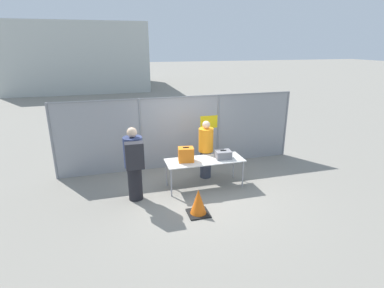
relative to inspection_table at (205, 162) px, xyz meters
name	(u,v)px	position (x,y,z in m)	size (l,w,h in m)	color
ground_plane	(196,189)	(-0.26, -0.12, -0.73)	(120.00, 120.00, 0.00)	gray
fence_section	(181,131)	(-0.26, 1.62, 0.44)	(7.46, 0.07, 2.23)	gray
inspection_table	(205,162)	(0.00, 0.00, 0.00)	(2.09, 0.75, 0.78)	silver
suitcase_orange	(186,155)	(-0.51, 0.03, 0.24)	(0.44, 0.36, 0.40)	orange
suitcase_grey	(223,155)	(0.51, -0.03, 0.16)	(0.43, 0.35, 0.24)	slate
traveler_hooded	(134,162)	(-1.87, -0.26, 0.30)	(0.46, 0.72, 1.87)	black
security_worker_near	(206,149)	(0.22, 0.59, 0.15)	(0.42, 0.42, 1.69)	#383D4C
utility_trailer	(208,134)	(1.25, 3.38, -0.31)	(3.68, 2.28, 0.71)	silver
distant_hangar	(80,56)	(-4.44, 22.18, 1.95)	(10.94, 9.86, 5.36)	#B2B7B2
traffic_cone	(198,203)	(-0.57, -1.30, -0.44)	(0.49, 0.49, 0.61)	black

